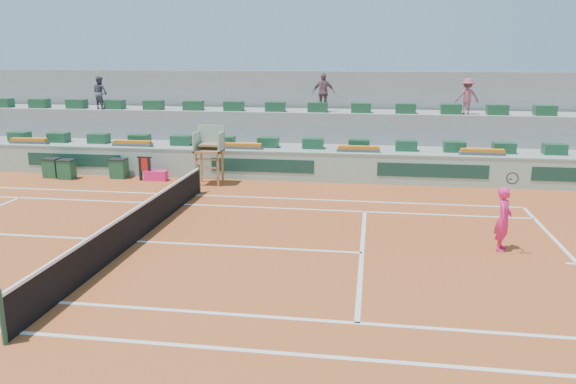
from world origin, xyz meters
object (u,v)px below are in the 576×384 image
player_bag (156,176)px  umpire_chair (210,147)px  drink_cooler_a (119,168)px  tennis_player (504,219)px

player_bag → umpire_chair: (2.46, -0.23, 1.33)m
player_bag → drink_cooler_a: 1.79m
umpire_chair → tennis_player: 12.16m
player_bag → umpire_chair: bearing=-5.3°
umpire_chair → drink_cooler_a: (-4.23, 0.46, -1.12)m
drink_cooler_a → player_bag: bearing=-7.6°
player_bag → umpire_chair: size_ratio=0.39×
drink_cooler_a → tennis_player: size_ratio=0.37×
drink_cooler_a → umpire_chair: bearing=-6.2°
player_bag → drink_cooler_a: (-1.76, 0.23, 0.21)m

